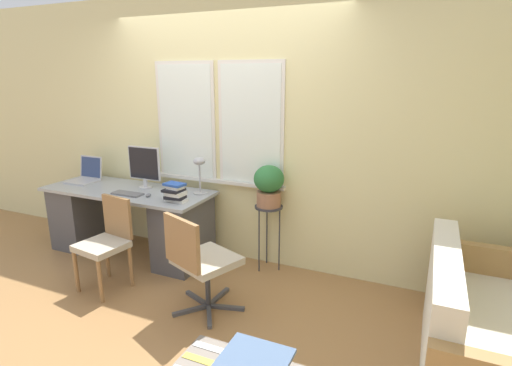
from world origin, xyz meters
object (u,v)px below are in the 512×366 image
couch_loveseat (484,341)px  potted_plant (269,184)px  laptop (85,176)px  folding_stool (255,363)px  mouse (148,195)px  desk_chair_wooden (107,240)px  desk_lamp (199,168)px  keyboard (127,194)px  book_stack (175,193)px  office_chair_swivel (200,260)px  plant_stand (269,213)px  monitor (144,166)px

couch_loveseat → potted_plant: bearing=63.8°
laptop → folding_stool: (2.81, -1.54, -0.44)m
mouse → desk_chair_wooden: 0.61m
desk_lamp → couch_loveseat: (2.55, -0.82, -0.71)m
keyboard → couch_loveseat: size_ratio=0.22×
folding_stool → desk_lamp: bearing=129.3°
laptop → keyboard: bearing=-15.9°
keyboard → book_stack: size_ratio=1.42×
keyboard → potted_plant: 1.45m
desk_chair_wooden → office_chair_swivel: office_chair_swivel is taller
office_chair_swivel → plant_stand: 0.97m
keyboard → folding_stool: bearing=-33.2°
keyboard → folding_stool: size_ratio=0.84×
mouse → potted_plant: size_ratio=0.17×
monitor → desk_lamp: (0.66, 0.05, 0.03)m
desk_lamp → potted_plant: desk_lamp is taller
plant_stand → desk_lamp: bearing=-173.5°
potted_plant → folding_stool: 1.91m
book_stack → potted_plant: potted_plant is taller
monitor → folding_stool: (2.00, -1.60, -0.62)m
mouse → folding_stool: (1.76, -1.34, -0.40)m
desk_chair_wooden → couch_loveseat: couch_loveseat is taller
desk_lamp → plant_stand: size_ratio=0.57×
mouse → office_chair_swivel: (0.93, -0.54, -0.29)m
monitor → book_stack: 0.66m
desk_lamp → couch_loveseat: size_ratio=0.25×
keyboard → potted_plant: (1.39, 0.42, 0.15)m
monitor → plant_stand: bearing=5.4°
office_chair_swivel → couch_loveseat: office_chair_swivel is taller
keyboard → office_chair_swivel: (1.17, -0.52, -0.28)m
laptop → plant_stand: bearing=4.9°
desk_lamp → mouse: bearing=-143.3°
desk_lamp → desk_chair_wooden: bearing=-119.6°
laptop → desk_chair_wooden: bearing=-37.0°
folding_stool → book_stack: bearing=137.2°
monitor → couch_loveseat: monitor is taller
folding_stool → keyboard: bearing=146.8°
couch_loveseat → plant_stand: 2.06m
keyboard → folding_stool: keyboard is taller
monitor → folding_stool: 2.64m
keyboard → plant_stand: 1.45m
potted_plant → keyboard: bearing=-163.2°
keyboard → office_chair_swivel: 1.31m
desk_chair_wooden → couch_loveseat: bearing=8.7°
office_chair_swivel → couch_loveseat: bearing=-157.3°
book_stack → desk_chair_wooden: size_ratio=0.28×
couch_loveseat → laptop: bearing=80.0°
plant_stand → potted_plant: bearing=0.0°
laptop → desk_lamp: bearing=4.2°
monitor → folding_stool: monitor is taller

